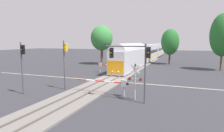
{
  "coord_description": "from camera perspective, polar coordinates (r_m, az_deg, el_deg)",
  "views": [
    {
      "loc": [
        10.32,
        -25.52,
        5.79
      ],
      "look_at": [
        -0.25,
        1.98,
        2.0
      ],
      "focal_mm": 30.35,
      "sensor_mm": 36.0,
      "label": 1
    }
  ],
  "objects": [
    {
      "name": "maple_right_background",
      "position": [
        43.8,
        30.45,
        8.07
      ],
      "size": [
        4.87,
        4.87,
        11.42
      ],
      "color": "brown",
      "rests_on": "ground"
    },
    {
      "name": "road_centre_stripe",
      "position": [
        28.13,
        -0.99,
        -4.54
      ],
      "size": [
        44.0,
        0.2,
        0.01
      ],
      "color": "beige",
      "rests_on": "ground"
    },
    {
      "name": "elm_centre_background",
      "position": [
        50.67,
        17.09,
        6.93
      ],
      "size": [
        4.44,
        4.44,
        9.03
      ],
      "color": "#4C3828",
      "rests_on": "ground"
    },
    {
      "name": "oak_behind_train",
      "position": [
        48.54,
        -3.12,
        8.38
      ],
      "size": [
        5.55,
        5.55,
        9.89
      ],
      "color": "brown",
      "rests_on": "ground"
    },
    {
      "name": "crossing_gate_far",
      "position": [
        35.54,
        -2.49,
        0.26
      ],
      "size": [
        6.25,
        0.4,
        1.8
      ],
      "color": "#B7B7BC",
      "rests_on": "ground"
    },
    {
      "name": "traffic_signal_near_left",
      "position": [
        22.72,
        -25.41,
        1.71
      ],
      "size": [
        0.53,
        0.38,
        5.75
      ],
      "color": "#4C4C51",
      "rests_on": "ground"
    },
    {
      "name": "traffic_signal_near_right",
      "position": [
        17.84,
        6.54,
        2.25
      ],
      "size": [
        4.37,
        0.38,
        5.61
      ],
      "color": "#4C4C51",
      "rests_on": "ground"
    },
    {
      "name": "traffic_signal_median",
      "position": [
        23.29,
        -14.02,
        2.61
      ],
      "size": [
        0.53,
        0.38,
        5.93
      ],
      "color": "#4C4C51",
      "rests_on": "ground"
    },
    {
      "name": "crossing_signal_mast",
      "position": [
        18.82,
        6.96,
        -3.55
      ],
      "size": [
        1.36,
        0.44,
        3.68
      ],
      "color": "#B2B2B7",
      "rests_on": "ground"
    },
    {
      "name": "railway_track",
      "position": [
        28.11,
        -0.99,
        -4.36
      ],
      "size": [
        4.4,
        80.0,
        0.32
      ],
      "color": "slate",
      "rests_on": "ground"
    },
    {
      "name": "ground_plane",
      "position": [
        28.13,
        -0.99,
        -4.55
      ],
      "size": [
        220.0,
        220.0,
        0.0
      ],
      "primitive_type": "plane",
      "color": "#333338"
    },
    {
      "name": "commuter_train",
      "position": [
        57.63,
        10.7,
        4.17
      ],
      "size": [
        3.04,
        60.59,
        5.16
      ],
      "color": "silver",
      "rests_on": "railway_track"
    },
    {
      "name": "crossing_gate_near",
      "position": [
        20.31,
        1.66,
        -5.19
      ],
      "size": [
        6.22,
        0.4,
        1.8
      ],
      "color": "#B7B7BC",
      "rests_on": "ground"
    }
  ]
}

